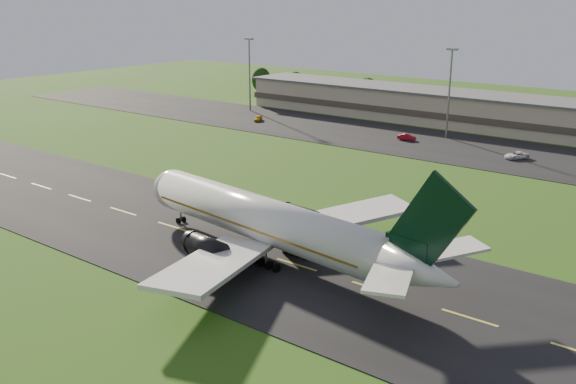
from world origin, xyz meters
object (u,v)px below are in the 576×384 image
Objects in this scene: light_mast_west at (249,66)px; service_vehicle_c at (516,155)px; terminal at (480,112)px; light_mast_centre at (450,83)px; service_vehicle_a at (258,118)px; airliner at (269,222)px; service_vehicle_b at (407,137)px.

service_vehicle_c is (79.82, -10.32, -11.93)m from light_mast_west.
light_mast_west reaches higher than terminal.
light_mast_centre is 5.13× the size of service_vehicle_a.
terminal is 7.13× the size of light_mast_centre.
light_mast_centre reaches higher than terminal.
terminal is 32.43m from service_vehicle_c.
light_mast_west and light_mast_centre have the same top height.
service_vehicle_a is at bearing -148.84° from service_vehicle_c.
airliner is 12.91× the size of service_vehicle_a.
terminal is at bearing 155.49° from service_vehicle_c.
light_mast_centre is at bearing -94.95° from terminal.
airliner is at bearing -74.75° from service_vehicle_a.
light_mast_centre is at bearing 0.00° from light_mast_west.
terminal reaches higher than service_vehicle_b.
light_mast_centre is 4.01× the size of service_vehicle_c.
terminal is 28.54× the size of service_vehicle_c.
terminal is at bearing 2.91° from service_vehicle_a.
airliner reaches higher than service_vehicle_b.
airliner is at bearing -80.93° from light_mast_centre.
terminal reaches higher than service_vehicle_a.
terminal is 35.00× the size of service_vehicle_b.
airliner is 2.52× the size of light_mast_west.
service_vehicle_a is (-47.75, -10.87, -11.96)m from light_mast_centre.
airliner is 12.36× the size of service_vehicle_b.
service_vehicle_b reaches higher than service_vehicle_a.
light_mast_west is 81.37m from service_vehicle_c.
light_mast_centre is 50.41m from service_vehicle_a.
light_mast_centre is 25.33m from service_vehicle_c.
light_mast_centre is 4.91× the size of service_vehicle_b.
terminal is 7.13× the size of light_mast_west.
light_mast_centre is at bearing -176.81° from service_vehicle_c.
terminal reaches higher than service_vehicle_c.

